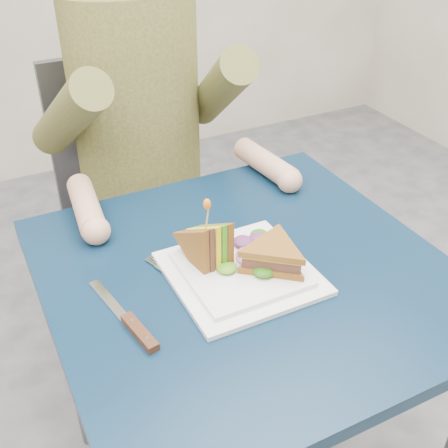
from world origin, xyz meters
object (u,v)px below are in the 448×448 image
table (247,300)px  sandwich_upright (208,246)px  diner (136,81)px  knife (134,326)px  chair (135,189)px  plate (241,272)px  sandwich_flat (274,255)px  fork (180,279)px

table → sandwich_upright: sandwich_upright is taller
diner → knife: 0.72m
table → knife: knife is taller
table → chair: chair is taller
table → diner: diner is taller
plate → sandwich_flat: 0.07m
sandwich_flat → knife: sandwich_flat is taller
chair → plate: (-0.02, -0.72, 0.20)m
plate → fork: (-0.11, 0.04, -0.01)m
diner → sandwich_upright: (-0.07, -0.56, -0.13)m
diner → knife: size_ratio=3.38×
sandwich_upright → knife: bearing=-153.6°
sandwich_upright → fork: size_ratio=0.82×
chair → sandwich_flat: bearing=-87.4°
fork → table: bearing=-12.2°
sandwich_flat → table: bearing=133.1°
sandwich_flat → knife: (-0.28, -0.02, -0.04)m
chair → diner: (-0.00, -0.11, 0.37)m
diner → plate: bearing=-92.0°
sandwich_flat → knife: size_ratio=0.90×
fork → knife: bearing=-145.1°
table → plate: size_ratio=2.88×
chair → plate: size_ratio=3.58×
table → sandwich_upright: 0.15m
diner → sandwich_flat: (0.03, -0.63, -0.14)m
diner → sandwich_flat: bearing=-87.0°
plate → sandwich_upright: size_ratio=1.82×
diner → knife: diner is taller
diner → chair: bearing=90.0°
table → sandwich_upright: bearing=153.3°
table → knife: bearing=-167.4°
sandwich_flat → fork: size_ratio=1.15×
table → diner: (-0.00, 0.60, 0.26)m
sandwich_upright → knife: (-0.18, -0.09, -0.05)m
fork → plate: bearing=-19.8°
plate → knife: bearing=-168.8°
sandwich_flat → plate: bearing=155.6°
diner → fork: diner is taller
fork → knife: size_ratio=0.78×
sandwich_upright → knife: 0.21m
sandwich_upright → diner: bearing=83.1°
fork → chair: bearing=79.2°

